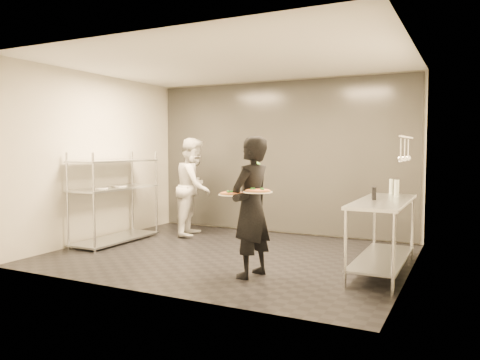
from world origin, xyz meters
The scene contains 13 objects.
room_shell centered at (0.00, 1.18, 1.40)m, with size 5.00×4.00×2.80m.
pass_rack centered at (-2.15, 0.00, 0.77)m, with size 0.60×1.60×1.50m.
prep_counter centered at (2.18, 0.00, 0.63)m, with size 0.60×1.80×0.92m.
utensil_rail centered at (2.43, 0.00, 1.55)m, with size 0.07×1.20×0.31m.
waiter centered at (0.78, -0.92, 0.86)m, with size 0.62×0.41×1.71m, color black.
chef centered at (-1.29, 1.10, 0.87)m, with size 0.85×0.66×1.74m, color silver.
pizza_plate_near centered at (0.62, -1.08, 1.02)m, with size 0.34×0.34×0.05m.
pizza_plate_far centered at (0.96, -1.12, 1.07)m, with size 0.34×0.34×0.05m.
salad_plate centered at (0.71, -0.62, 1.35)m, with size 0.26×0.26×0.07m.
pos_monitor centered at (2.06, 0.02, 1.00)m, with size 0.04×0.22×0.16m, color black.
bottle_green centered at (2.16, 0.80, 1.03)m, with size 0.06×0.06×0.22m, color gray.
bottle_clear centered at (2.26, 0.57, 1.03)m, with size 0.07×0.07×0.22m, color gray.
bottle_dark centered at (2.23, 0.80, 1.03)m, with size 0.06×0.06×0.22m, color black.
Camera 1 is at (3.17, -6.00, 1.58)m, focal length 35.00 mm.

